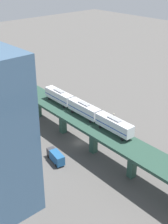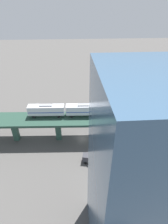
{
  "view_description": "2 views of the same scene",
  "coord_description": "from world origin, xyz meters",
  "views": [
    {
      "loc": [
        54.16,
        61.62,
        51.13
      ],
      "look_at": [
        -1.38,
        0.57,
        10.35
      ],
      "focal_mm": 50.0,
      "sensor_mm": 36.0,
      "label": 1
    },
    {
      "loc": [
        48.3,
        -2.75,
        41.82
      ],
      "look_at": [
        -1.38,
        0.57,
        10.35
      ],
      "focal_mm": 28.0,
      "sensor_mm": 36.0,
      "label": 2
    }
  ],
  "objects": [
    {
      "name": "delivery_truck",
      "position": [
        11.49,
        3.03,
        1.76
      ],
      "size": [
        3.65,
        7.51,
        3.2
      ],
      "color": "#333338",
      "rests_on": "ground"
    },
    {
      "name": "street_car_green",
      "position": [
        -9.17,
        0.04,
        0.94
      ],
      "size": [
        2.63,
        4.67,
        1.89
      ],
      "color": "#1E6638",
      "rests_on": "ground"
    },
    {
      "name": "street_car_black",
      "position": [
        -9.58,
        -23.92,
        0.94
      ],
      "size": [
        2.61,
        4.66,
        1.89
      ],
      "color": "black",
      "rests_on": "ground"
    },
    {
      "name": "elevated_viaduct",
      "position": [
        -0.01,
        -0.2,
        7.55
      ],
      "size": [
        12.58,
        92.29,
        8.85
      ],
      "color": "#244135",
      "rests_on": "ground"
    },
    {
      "name": "ground_plane",
      "position": [
        0.0,
        0.0,
        0.0
      ],
      "size": [
        400.0,
        400.0,
        0.0
      ],
      "primitive_type": "plane",
      "color": "#514F4C"
    },
    {
      "name": "street_lamp",
      "position": [
        -12.45,
        2.54,
        4.11
      ],
      "size": [
        0.44,
        0.44,
        6.94
      ],
      "color": "black",
      "rests_on": "ground"
    },
    {
      "name": "subway_train",
      "position": [
        -1.38,
        0.57,
        11.39
      ],
      "size": [
        4.52,
        37.29,
        4.45
      ],
      "color": "silver",
      "rests_on": "elevated_viaduct"
    },
    {
      "name": "street_car_white",
      "position": [
        -8.38,
        -9.23,
        0.94
      ],
      "size": [
        2.39,
        4.6,
        1.89
      ],
      "color": "silver",
      "rests_on": "ground"
    }
  ]
}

